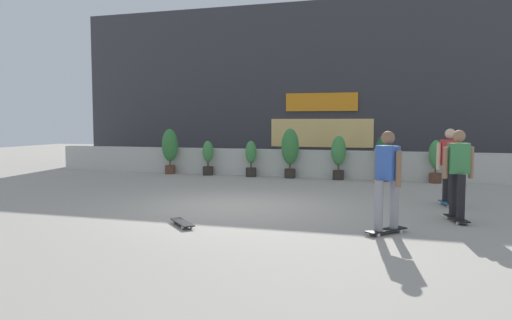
{
  "coord_description": "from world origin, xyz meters",
  "views": [
    {
      "loc": [
        3.52,
        -10.0,
        1.85
      ],
      "look_at": [
        0.0,
        1.5,
        0.9
      ],
      "focal_mm": 34.32,
      "sensor_mm": 36.0,
      "label": 1
    }
  ],
  "objects": [
    {
      "name": "ground_plane",
      "position": [
        0.0,
        0.0,
        0.0
      ],
      "size": [
        48.0,
        48.0,
        0.0
      ],
      "primitive_type": "plane",
      "color": "#A8A093"
    },
    {
      "name": "planter_wall",
      "position": [
        0.0,
        6.0,
        0.45
      ],
      "size": [
        18.0,
        0.4,
        0.9
      ],
      "primitive_type": "cube",
      "color": "beige",
      "rests_on": "ground"
    },
    {
      "name": "building_backdrop",
      "position": [
        0.0,
        10.0,
        3.25
      ],
      "size": [
        20.0,
        2.08,
        6.5
      ],
      "color": "#38383D",
      "rests_on": "ground"
    },
    {
      "name": "potted_plant_0",
      "position": [
        -4.42,
        5.55,
        0.93
      ],
      "size": [
        0.56,
        0.56,
        1.59
      ],
      "color": "brown",
      "rests_on": "ground"
    },
    {
      "name": "potted_plant_1",
      "position": [
        -2.97,
        5.55,
        0.63
      ],
      "size": [
        0.36,
        0.36,
        1.19
      ],
      "color": "#2D2823",
      "rests_on": "ground"
    },
    {
      "name": "potted_plant_2",
      "position": [
        -1.42,
        5.55,
        0.64
      ],
      "size": [
        0.37,
        0.37,
        1.21
      ],
      "color": "#2D2823",
      "rests_on": "ground"
    },
    {
      "name": "potted_plant_3",
      "position": [
        -0.08,
        5.55,
        0.95
      ],
      "size": [
        0.57,
        0.57,
        1.62
      ],
      "color": "#2D2823",
      "rests_on": "ground"
    },
    {
      "name": "potted_plant_4",
      "position": [
        1.5,
        5.55,
        0.8
      ],
      "size": [
        0.46,
        0.46,
        1.4
      ],
      "color": "#2D2823",
      "rests_on": "ground"
    },
    {
      "name": "potted_plant_5",
      "position": [
        2.89,
        5.55,
        0.83
      ],
      "size": [
        0.48,
        0.48,
        1.44
      ],
      "color": "brown",
      "rests_on": "ground"
    },
    {
      "name": "potted_plant_6",
      "position": [
        4.4,
        5.55,
        0.72
      ],
      "size": [
        0.41,
        0.41,
        1.3
      ],
      "color": "brown",
      "rests_on": "ground"
    },
    {
      "name": "skater_by_wall_right",
      "position": [
        4.45,
        1.37,
        0.94
      ],
      "size": [
        0.55,
        0.82,
        1.7
      ],
      "color": "#266699",
      "rests_on": "ground"
    },
    {
      "name": "skater_by_wall_left",
      "position": [
        4.46,
        -0.39,
        0.94
      ],
      "size": [
        0.54,
        0.82,
        1.7
      ],
      "color": "black",
      "rests_on": "ground"
    },
    {
      "name": "skater_mid_plaza",
      "position": [
        3.25,
        -1.78,
        0.94
      ],
      "size": [
        0.68,
        0.73,
        1.7
      ],
      "color": "black",
      "rests_on": "ground"
    },
    {
      "name": "skateboard_near_camera",
      "position": [
        -0.23,
        -2.2,
        0.06
      ],
      "size": [
        0.7,
        0.72,
        0.08
      ],
      "color": "black",
      "rests_on": "ground"
    }
  ]
}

